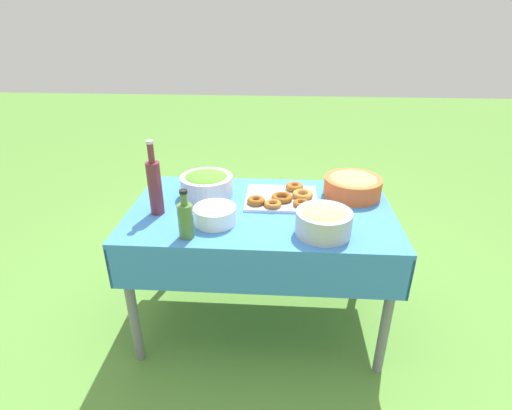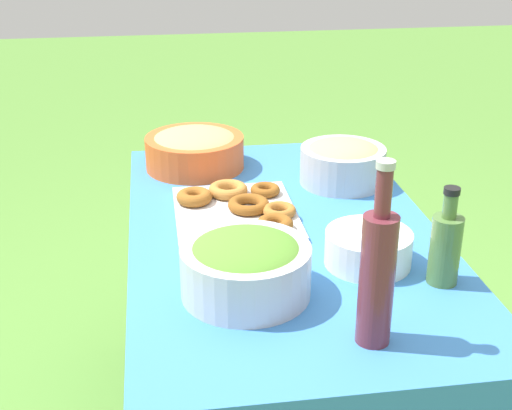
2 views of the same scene
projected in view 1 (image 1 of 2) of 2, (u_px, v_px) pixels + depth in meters
ground_plane at (260, 318)px, 2.45m from camera, size 14.00×14.00×0.00m
picnic_table at (261, 225)px, 2.16m from camera, size 1.39×0.82×0.75m
salad_bowl at (207, 184)px, 2.23m from camera, size 0.29×0.29×0.14m
pasta_bowl at (324, 220)px, 1.85m from camera, size 0.26×0.26×0.14m
donut_platter at (284, 197)px, 2.20m from camera, size 0.39×0.36×0.05m
plate_stack at (215, 215)px, 1.96m from camera, size 0.21×0.21×0.08m
olive_oil_bottle at (186, 219)px, 1.81m from camera, size 0.07×0.07×0.24m
wine_bottle at (155, 186)px, 2.01m from camera, size 0.07×0.07×0.39m
bread_bowl at (353, 185)px, 2.24m from camera, size 0.32×0.32×0.13m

